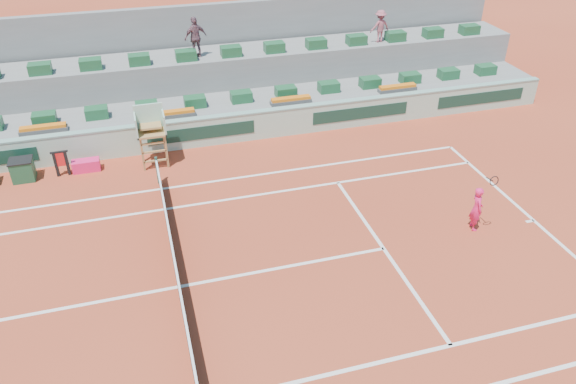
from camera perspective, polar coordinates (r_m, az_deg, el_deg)
name	(u,v)px	position (r m, az deg, el deg)	size (l,w,h in m)	color
ground	(178,287)	(16.60, -11.10, -9.46)	(90.00, 90.00, 0.00)	#9E351E
seating_tier_lower	(148,116)	(25.39, -14.05, 7.47)	(36.00, 4.00, 1.20)	gray
seating_tier_upper	(143,88)	(26.60, -14.50, 10.21)	(36.00, 2.40, 2.60)	gray
stadium_back_wall	(138,57)	(27.80, -14.98, 13.10)	(36.00, 0.40, 4.40)	gray
player_bag	(86,165)	(22.92, -19.82, 2.56)	(1.02, 0.45, 0.45)	#FC2066
spectator_mid	(196,37)	(25.72, -9.36, 15.25)	(1.04, 0.43, 1.78)	#6E4953
spectator_right	(380,26)	(27.89, 9.33, 16.30)	(0.96, 0.55, 1.49)	#9B4D58
court_lines	(178,287)	(16.60, -11.10, -9.44)	(23.89, 11.09, 0.01)	white
tennis_net	(176,273)	(16.26, -11.29, -8.07)	(0.10, 11.97, 1.10)	black
advertising_hoarding	(152,138)	(23.38, -13.62, 5.39)	(36.00, 0.34, 1.26)	#9FC9B0
umpire_chair	(151,128)	(22.08, -13.77, 6.35)	(1.10, 0.90, 2.40)	olive
seat_row_lower	(147,107)	(24.24, -14.15, 8.37)	(32.90, 0.60, 0.44)	#1B532E
seat_row_upper	(139,59)	(25.52, -14.88, 12.88)	(32.90, 0.60, 0.44)	#1B532E
flower_planters	(110,121)	(23.57, -17.62, 6.87)	(26.80, 0.36, 0.28)	#4B4B4B
drink_cooler_a	(23,170)	(23.11, -25.36, 2.05)	(0.83, 0.72, 0.84)	#184A2C
towel_rack	(61,161)	(22.73, -22.06, 2.90)	(0.63, 0.10, 1.03)	black
tennis_player	(477,208)	(19.08, 18.63, -1.57)	(0.48, 0.88, 2.28)	#FC2066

